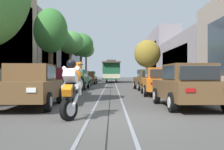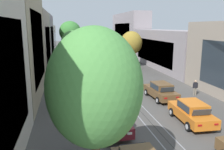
# 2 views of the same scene
# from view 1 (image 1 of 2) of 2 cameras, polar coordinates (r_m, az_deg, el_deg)

# --- Properties ---
(ground_plane) EXTENTS (162.26, 162.26, 0.00)m
(ground_plane) POSITION_cam_1_polar(r_m,az_deg,el_deg) (33.83, 0.01, -1.90)
(ground_plane) COLOR #4C4947
(trolley_track_rails) EXTENTS (1.14, 72.90, 0.01)m
(trolley_track_rails) POSITION_cam_1_polar(r_m,az_deg,el_deg) (38.32, 0.03, -1.66)
(trolley_track_rails) COLOR gray
(trolley_track_rails) RESTS_ON ground
(building_facade_left) EXTENTS (5.27, 64.60, 10.87)m
(building_facade_left) POSITION_cam_1_polar(r_m,az_deg,el_deg) (37.25, -16.61, 5.45)
(building_facade_left) COLOR beige
(building_facade_left) RESTS_ON ground
(building_facade_right) EXTENTS (5.50, 64.60, 10.04)m
(building_facade_right) POSITION_cam_1_polar(r_m,az_deg,el_deg) (39.89, 15.69, 4.11)
(building_facade_right) COLOR gray
(building_facade_right) RESTS_ON ground
(parked_car_brown_near_left) EXTENTS (2.11, 4.41, 1.58)m
(parked_car_brown_near_left) POSITION_cam_1_polar(r_m,az_deg,el_deg) (10.87, -15.85, -2.03)
(parked_car_brown_near_left) COLOR brown
(parked_car_brown_near_left) RESTS_ON ground
(parked_car_maroon_second_left) EXTENTS (2.12, 4.41, 1.58)m
(parked_car_maroon_second_left) POSITION_cam_1_polar(r_m,az_deg,el_deg) (16.72, -10.63, -1.27)
(parked_car_maroon_second_left) COLOR maroon
(parked_car_maroon_second_left) RESTS_ON ground
(parked_car_green_mid_left) EXTENTS (2.08, 4.40, 1.58)m
(parked_car_green_mid_left) POSITION_cam_1_polar(r_m,az_deg,el_deg) (23.02, -7.12, -0.88)
(parked_car_green_mid_left) COLOR #1E6038
(parked_car_green_mid_left) RESTS_ON ground
(parked_car_silver_fourth_left) EXTENTS (2.14, 4.42, 1.58)m
(parked_car_silver_fourth_left) POSITION_cam_1_polar(r_m,az_deg,el_deg) (29.20, -6.02, -0.66)
(parked_car_silver_fourth_left) COLOR #B7B7BC
(parked_car_silver_fourth_left) RESTS_ON ground
(parked_car_brown_fifth_left) EXTENTS (2.06, 4.39, 1.58)m
(parked_car_brown_fifth_left) POSITION_cam_1_polar(r_m,az_deg,el_deg) (35.25, -4.57, -0.52)
(parked_car_brown_fifth_left) COLOR brown
(parked_car_brown_fifth_left) RESTS_ON ground
(parked_car_brown_near_right) EXTENTS (2.10, 4.40, 1.58)m
(parked_car_brown_near_right) POSITION_cam_1_polar(r_m,az_deg,el_deg) (10.69, 15.13, -2.06)
(parked_car_brown_near_right) COLOR brown
(parked_car_brown_near_right) RESTS_ON ground
(parked_car_orange_second_right) EXTENTS (2.13, 4.42, 1.58)m
(parked_car_orange_second_right) POSITION_cam_1_polar(r_m,az_deg,el_deg) (16.74, 9.65, -1.26)
(parked_car_orange_second_right) COLOR orange
(parked_car_orange_second_right) RESTS_ON ground
(parked_car_brown_mid_right) EXTENTS (2.13, 4.42, 1.58)m
(parked_car_brown_mid_right) POSITION_cam_1_polar(r_m,az_deg,el_deg) (22.34, 7.46, -0.91)
(parked_car_brown_mid_right) COLOR brown
(parked_car_brown_mid_right) RESTS_ON ground
(street_tree_kerb_left_second) EXTENTS (2.61, 2.68, 6.33)m
(street_tree_kerb_left_second) POSITION_cam_1_polar(r_m,az_deg,el_deg) (22.73, -12.05, 8.58)
(street_tree_kerb_left_second) COLOR #4C3826
(street_tree_kerb_left_second) RESTS_ON ground
(street_tree_kerb_left_mid) EXTENTS (3.04, 3.17, 6.31)m
(street_tree_kerb_left_mid) POSITION_cam_1_polar(r_m,az_deg,el_deg) (33.87, -8.14, 6.38)
(street_tree_kerb_left_mid) COLOR brown
(street_tree_kerb_left_mid) RESTS_ON ground
(street_tree_kerb_left_fourth) EXTENTS (3.90, 4.01, 7.75)m
(street_tree_kerb_left_fourth) POSITION_cam_1_polar(r_m,az_deg,el_deg) (45.52, -6.05, 5.95)
(street_tree_kerb_left_fourth) COLOR #4C3826
(street_tree_kerb_left_fourth) RESTS_ON ground
(street_tree_kerb_left_far) EXTENTS (3.29, 3.01, 7.75)m
(street_tree_kerb_left_far) POSITION_cam_1_polar(r_m,az_deg,el_deg) (58.26, -5.05, 5.01)
(street_tree_kerb_left_far) COLOR brown
(street_tree_kerb_left_far) RESTS_ON ground
(street_tree_kerb_right_second) EXTENTS (3.68, 3.05, 6.04)m
(street_tree_kerb_right_second) POSITION_cam_1_polar(r_m,az_deg,el_deg) (40.11, 7.30, 4.22)
(street_tree_kerb_right_second) COLOR brown
(street_tree_kerb_right_second) RESTS_ON ground
(cable_car_trolley) EXTENTS (2.56, 9.14, 3.28)m
(cable_car_trolley) POSITION_cam_1_polar(r_m,az_deg,el_deg) (42.93, 0.05, 0.75)
(cable_car_trolley) COLOR #1E5B38
(cable_car_trolley) RESTS_ON ground
(motorcycle_with_rider) EXTENTS (0.53, 1.87, 1.75)m
(motorcycle_with_rider) POSITION_cam_1_polar(r_m,az_deg,el_deg) (7.94, -7.73, -1.98)
(motorcycle_with_rider) COLOR black
(motorcycle_with_rider) RESTS_ON ground
(pedestrian_on_left_pavement) EXTENTS (0.55, 0.42, 1.59)m
(pedestrian_on_left_pavement) POSITION_cam_1_polar(r_m,az_deg,el_deg) (23.76, -15.14, -0.62)
(pedestrian_on_left_pavement) COLOR #4C4233
(pedestrian_on_left_pavement) RESTS_ON ground
(pedestrian_on_right_pavement) EXTENTS (0.55, 0.34, 1.55)m
(pedestrian_on_right_pavement) POSITION_cam_1_polar(r_m,az_deg,el_deg) (23.54, 16.68, -0.68)
(pedestrian_on_right_pavement) COLOR slate
(pedestrian_on_right_pavement) RESTS_ON ground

